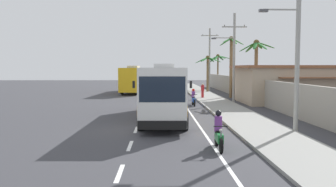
{
  "coord_description": "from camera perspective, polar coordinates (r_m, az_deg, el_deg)",
  "views": [
    {
      "loc": [
        1.29,
        -19.12,
        3.39
      ],
      "look_at": [
        1.86,
        4.15,
        1.7
      ],
      "focal_mm": 37.56,
      "sensor_mm": 36.0,
      "label": 1
    }
  ],
  "objects": [
    {
      "name": "ground_plane",
      "position": [
        19.46,
        -5.21,
        -5.9
      ],
      "size": [
        160.0,
        160.0,
        0.0
      ],
      "primitive_type": "plane",
      "color": "#3A3A3F"
    },
    {
      "name": "sidewalk_kerb",
      "position": [
        29.82,
        9.25,
        -2.29
      ],
      "size": [
        3.2,
        90.0,
        0.14
      ],
      "primitive_type": "cube",
      "color": "gray",
      "rests_on": "ground"
    },
    {
      "name": "lane_markings",
      "position": [
        33.97,
        0.28,
        -1.57
      ],
      "size": [
        3.78,
        71.0,
        0.01
      ],
      "color": "white",
      "rests_on": "ground"
    },
    {
      "name": "boundary_wall",
      "position": [
        34.47,
        14.26,
        0.34
      ],
      "size": [
        0.24,
        60.0,
        2.35
      ],
      "primitive_type": "cube",
      "color": "#9E998E",
      "rests_on": "ground"
    },
    {
      "name": "coach_bus_foreground",
      "position": [
        23.34,
        -0.67,
        0.54
      ],
      "size": [
        3.11,
        12.54,
        3.69
      ],
      "color": "white",
      "rests_on": "ground"
    },
    {
      "name": "coach_bus_far_lane",
      "position": [
        48.93,
        -5.33,
        2.42
      ],
      "size": [
        3.59,
        12.54,
        3.69
      ],
      "color": "gold",
      "rests_on": "ground"
    },
    {
      "name": "motorcycle_beside_bus",
      "position": [
        31.77,
        4.17,
        -0.84
      ],
      "size": [
        0.56,
        1.96,
        1.53
      ],
      "color": "black",
      "rests_on": "ground"
    },
    {
      "name": "motorcycle_trailing",
      "position": [
        14.94,
        8.22,
        -6.42
      ],
      "size": [
        0.56,
        1.96,
        1.62
      ],
      "color": "black",
      "rests_on": "ground"
    },
    {
      "name": "pedestrian_near_kerb",
      "position": [
        38.93,
        5.63,
        0.54
      ],
      "size": [
        0.36,
        0.36,
        1.56
      ],
      "rotation": [
        0.0,
        0.0,
        4.16
      ],
      "color": "red",
      "rests_on": "sidewalk_kerb"
    },
    {
      "name": "utility_pole_nearest",
      "position": [
        19.47,
        20.11,
        7.47
      ],
      "size": [
        2.97,
        0.24,
        8.67
      ],
      "color": "#9E9E99",
      "rests_on": "ground"
    },
    {
      "name": "utility_pole_mid",
      "position": [
        35.14,
        10.54,
        6.15
      ],
      "size": [
        3.45,
        0.24,
        8.71
      ],
      "color": "#9E9E99",
      "rests_on": "ground"
    },
    {
      "name": "utility_pole_far",
      "position": [
        51.16,
        6.76,
        5.68
      ],
      "size": [
        2.54,
        0.24,
        9.08
      ],
      "color": "#9E9E99",
      "rests_on": "ground"
    },
    {
      "name": "palm_nearest",
      "position": [
        40.55,
        10.22,
        5.73
      ],
      "size": [
        2.75,
        2.81,
        6.98
      ],
      "color": "brown",
      "rests_on": "ground"
    },
    {
      "name": "palm_second",
      "position": [
        34.84,
        14.14,
        5.47
      ],
      "size": [
        3.46,
        3.3,
        6.12
      ],
      "color": "brown",
      "rests_on": "ground"
    },
    {
      "name": "palm_third",
      "position": [
        49.02,
        6.48,
        4.53
      ],
      "size": [
        3.68,
        3.49,
        5.13
      ],
      "color": "brown",
      "rests_on": "ground"
    },
    {
      "name": "palm_fourth",
      "position": [
        56.82,
        8.12,
        5.05
      ],
      "size": [
        4.01,
        3.76,
        5.62
      ],
      "color": "brown",
      "rests_on": "ground"
    },
    {
      "name": "roadside_building",
      "position": [
        37.56,
        23.38,
        1.44
      ],
      "size": [
        16.29,
        8.47,
        3.65
      ],
      "color": "tan",
      "rests_on": "ground"
    }
  ]
}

